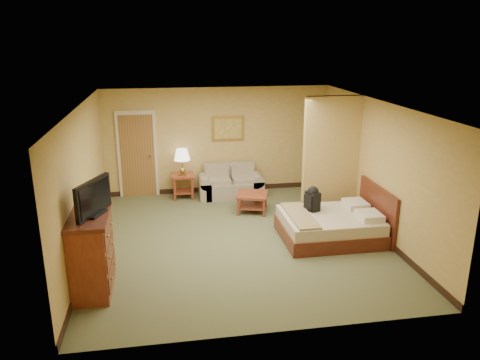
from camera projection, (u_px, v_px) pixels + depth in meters
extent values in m
plane|color=#595D3C|center=(238.00, 239.00, 9.02)|extent=(6.00, 6.00, 0.00)
plane|color=white|center=(237.00, 104.00, 8.26)|extent=(6.00, 6.00, 0.00)
cube|color=tan|center=(218.00, 141.00, 11.47)|extent=(5.50, 0.02, 2.60)
cube|color=tan|center=(83.00, 182.00, 8.20)|extent=(0.02, 6.00, 2.60)
cube|color=tan|center=(377.00, 168.00, 9.07)|extent=(0.02, 6.00, 2.60)
cube|color=tan|center=(331.00, 158.00, 9.85)|extent=(1.20, 0.15, 2.60)
cube|color=beige|center=(137.00, 154.00, 11.20)|extent=(0.94, 0.06, 2.10)
cube|color=brown|center=(138.00, 156.00, 11.20)|extent=(0.80, 0.04, 2.00)
cylinder|color=#A9883E|center=(150.00, 156.00, 11.20)|extent=(0.04, 0.12, 0.04)
cube|color=black|center=(219.00, 189.00, 11.82)|extent=(5.50, 0.02, 0.12)
cube|color=gray|center=(231.00, 189.00, 11.38)|extent=(1.27, 0.68, 0.38)
cube|color=gray|center=(229.00, 170.00, 11.55)|extent=(1.27, 0.16, 0.40)
cube|color=gray|center=(205.00, 190.00, 11.28)|extent=(0.27, 0.68, 0.43)
cube|color=gray|center=(256.00, 187.00, 11.48)|extent=(0.27, 0.68, 0.43)
cube|color=maroon|center=(183.00, 176.00, 11.21)|extent=(0.52, 0.52, 0.04)
cube|color=maroon|center=(183.00, 191.00, 11.33)|extent=(0.44, 0.44, 0.03)
cube|color=maroon|center=(175.00, 190.00, 11.07)|extent=(0.05, 0.05, 0.53)
cube|color=maroon|center=(192.00, 189.00, 11.13)|extent=(0.05, 0.05, 0.53)
cube|color=maroon|center=(174.00, 185.00, 11.46)|extent=(0.05, 0.05, 0.53)
cube|color=maroon|center=(191.00, 184.00, 11.53)|extent=(0.05, 0.05, 0.53)
cylinder|color=#A9883E|center=(183.00, 174.00, 11.20)|extent=(0.19, 0.19, 0.04)
cylinder|color=#A9883E|center=(182.00, 164.00, 11.13)|extent=(0.03, 0.03, 0.32)
cone|color=white|center=(182.00, 155.00, 11.06)|extent=(0.38, 0.38, 0.27)
cube|color=maroon|center=(252.00, 194.00, 10.35)|extent=(0.81, 0.81, 0.04)
cube|color=maroon|center=(252.00, 206.00, 10.42)|extent=(0.70, 0.70, 0.03)
cube|color=maroon|center=(242.00, 208.00, 10.10)|extent=(0.05, 0.05, 0.39)
cube|color=maroon|center=(262.00, 198.00, 10.72)|extent=(0.05, 0.05, 0.39)
cube|color=#B78E3F|center=(228.00, 128.00, 11.40)|extent=(0.79, 0.03, 0.62)
cube|color=#AC8135|center=(228.00, 129.00, 11.38)|extent=(0.66, 0.02, 0.48)
cube|color=maroon|center=(92.00, 255.00, 7.07)|extent=(0.54, 1.08, 1.17)
cube|color=#4E1C12|center=(88.00, 217.00, 6.89)|extent=(0.61, 1.15, 0.06)
cube|color=black|center=(95.00, 214.00, 6.89)|extent=(0.35, 0.44, 0.03)
cube|color=black|center=(93.00, 197.00, 6.82)|extent=(0.41, 0.82, 0.52)
cube|color=#4E1C12|center=(329.00, 232.00, 9.03)|extent=(1.83, 1.46, 0.27)
cube|color=beige|center=(330.00, 220.00, 8.96)|extent=(1.77, 1.41, 0.22)
cube|color=#4E1C12|center=(377.00, 211.00, 9.08)|extent=(0.06, 1.55, 1.00)
cube|color=#EDE7CD|center=(369.00, 216.00, 8.71)|extent=(0.41, 0.50, 0.13)
cube|color=#EDE7CD|center=(356.00, 204.00, 9.31)|extent=(0.41, 0.50, 0.13)
cube|color=olive|center=(300.00, 216.00, 8.83)|extent=(0.41, 1.37, 0.05)
cube|color=black|center=(313.00, 201.00, 9.10)|extent=(0.28, 0.33, 0.37)
sphere|color=black|center=(313.00, 192.00, 9.05)|extent=(0.22, 0.22, 0.22)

